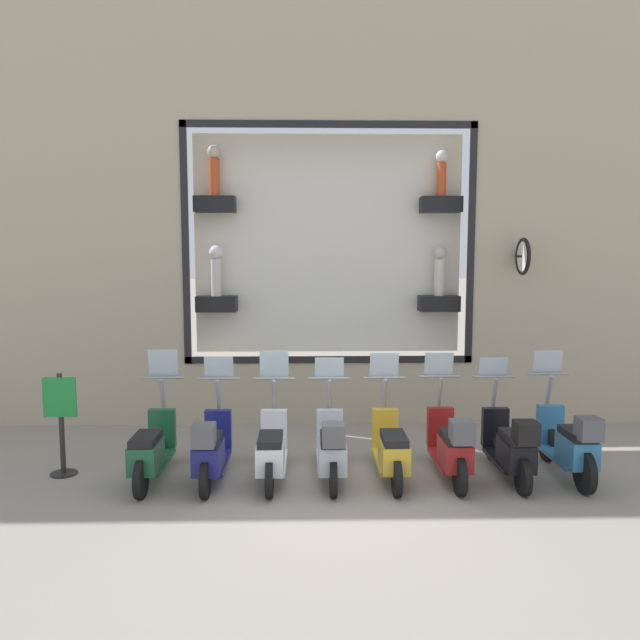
{
  "coord_description": "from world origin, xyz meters",
  "views": [
    {
      "loc": [
        -7.44,
        0.4,
        3.09
      ],
      "look_at": [
        2.11,
        0.18,
        2.01
      ],
      "focal_mm": 35.0,
      "sensor_mm": 36.0,
      "label": 1
    }
  ],
  "objects": [
    {
      "name": "scooter_white_5",
      "position": [
        0.66,
        0.86,
        0.42
      ],
      "size": [
        1.79,
        0.6,
        1.65
      ],
      "color": "black",
      "rests_on": "ground_plane"
    },
    {
      "name": "scooter_navy_6",
      "position": [
        0.6,
        1.67,
        0.46
      ],
      "size": [
        1.79,
        0.6,
        1.56
      ],
      "color": "black",
      "rests_on": "ground_plane"
    },
    {
      "name": "scooter_black_1",
      "position": [
        0.6,
        -2.34,
        0.46
      ],
      "size": [
        1.8,
        0.61,
        1.53
      ],
      "color": "black",
      "rests_on": "ground_plane"
    },
    {
      "name": "scooter_yellow_3",
      "position": [
        0.66,
        -0.74,
        0.42
      ],
      "size": [
        1.79,
        0.6,
        1.61
      ],
      "color": "black",
      "rests_on": "ground_plane"
    },
    {
      "name": "scooter_teal_0",
      "position": [
        0.61,
        -3.14,
        0.49
      ],
      "size": [
        1.81,
        0.61,
        1.63
      ],
      "color": "black",
      "rests_on": "ground_plane"
    },
    {
      "name": "building_facade",
      "position": [
        3.6,
        -0.0,
        5.38
      ],
      "size": [
        1.24,
        36.0,
        10.55
      ],
      "color": "tan",
      "rests_on": "ground_plane"
    },
    {
      "name": "scooter_silver_4",
      "position": [
        0.6,
        0.06,
        0.46
      ],
      "size": [
        1.79,
        0.61,
        1.54
      ],
      "color": "black",
      "rests_on": "ground_plane"
    },
    {
      "name": "scooter_red_2",
      "position": [
        0.6,
        -1.54,
        0.47
      ],
      "size": [
        1.8,
        0.6,
        1.6
      ],
      "color": "black",
      "rests_on": "ground_plane"
    },
    {
      "name": "scooter_green_7",
      "position": [
        0.67,
        2.47,
        0.43
      ],
      "size": [
        1.8,
        0.61,
        1.67
      ],
      "color": "black",
      "rests_on": "ground_plane"
    },
    {
      "name": "ground_plane",
      "position": [
        0.0,
        0.0,
        0.0
      ],
      "size": [
        120.0,
        120.0,
        0.0
      ],
      "primitive_type": "plane",
      "color": "gray"
    },
    {
      "name": "shop_sign_post",
      "position": [
        0.96,
        3.76,
        0.75
      ],
      "size": [
        0.36,
        0.45,
        1.42
      ],
      "color": "#232326",
      "rests_on": "ground_plane"
    }
  ]
}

